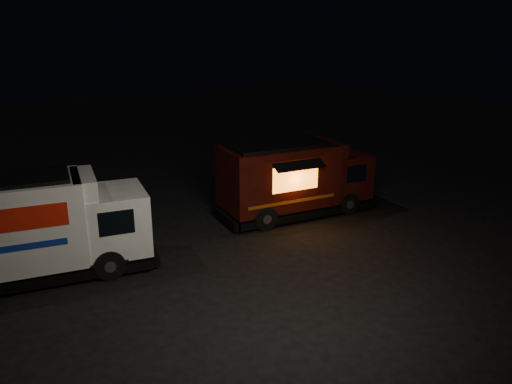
% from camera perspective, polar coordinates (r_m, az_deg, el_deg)
% --- Properties ---
extents(ground, '(80.00, 80.00, 0.00)m').
position_cam_1_polar(ground, '(14.97, -0.65, -7.51)').
color(ground, black).
rests_on(ground, ground).
extents(white_truck, '(6.65, 3.73, 2.86)m').
position_cam_1_polar(white_truck, '(14.64, -24.15, -3.69)').
color(white_truck, white).
rests_on(white_truck, ground).
extents(red_truck, '(6.14, 3.26, 2.72)m').
position_cam_1_polar(red_truck, '(18.16, 4.66, 1.62)').
color(red_truck, '#350E09').
rests_on(red_truck, ground).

